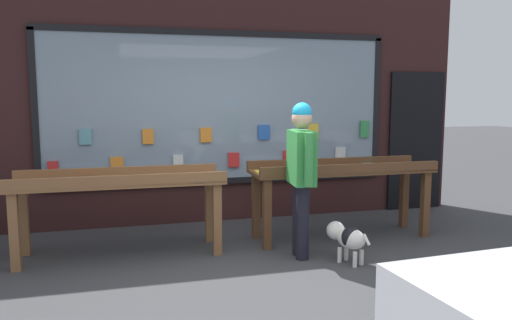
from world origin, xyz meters
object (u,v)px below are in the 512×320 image
display_table_left (120,188)px  small_dog (348,237)px  person_browsing (301,168)px  display_table_right (342,177)px

display_table_left → small_dog: (2.28, -0.89, -0.47)m
display_table_left → person_browsing: size_ratio=1.34×
display_table_right → small_dog: (-0.34, -0.90, -0.48)m
person_browsing → small_dog: size_ratio=3.26×
person_browsing → small_dog: person_browsing is taller
small_dog → display_table_right: bearing=-46.1°
person_browsing → display_table_right: bearing=-46.4°
display_table_right → small_dog: 1.07m
display_table_right → person_browsing: 0.98m
person_browsing → small_dog: 0.87m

